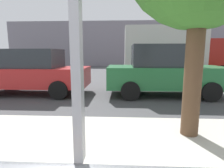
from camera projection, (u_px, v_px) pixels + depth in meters
ground_plane at (117, 85)px, 9.00m from camera, size 60.00×60.00×0.00m
sidewalk_strip at (105, 155)px, 2.68m from camera, size 16.00×2.80×0.16m
building_facade_far at (120, 44)px, 22.91m from camera, size 28.00×1.20×5.42m
parked_car_red at (31, 72)px, 7.01m from camera, size 4.30×1.91×1.70m
parked_car_green at (164, 71)px, 6.73m from camera, size 4.18×1.94×1.85m
box_truck at (174, 51)px, 11.13m from camera, size 6.32×2.44×3.08m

